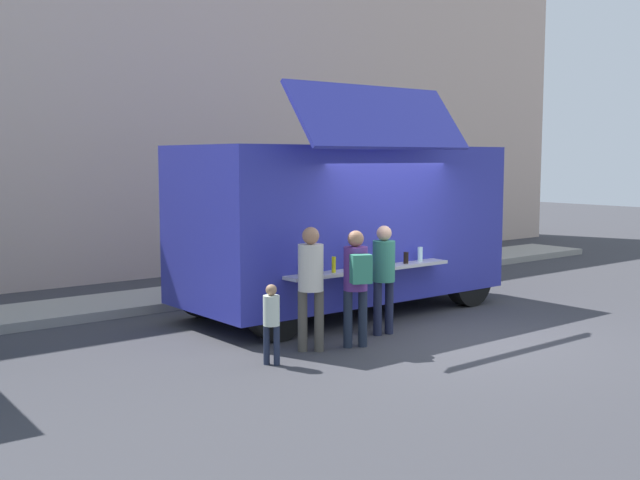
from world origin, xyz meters
TOP-DOWN VIEW (x-y plane):
  - ground_plane at (0.00, 0.00)m, footprint 60.00×60.00m
  - curb_strip at (-3.95, 4.96)m, footprint 28.00×1.60m
  - building_behind at (-2.95, 8.86)m, footprint 32.00×2.40m
  - food_truck_main at (0.06, 2.34)m, footprint 5.54×3.04m
  - trash_bin at (4.07, 4.66)m, footprint 0.60×0.60m
  - customer_front_ordering at (-0.58, 0.68)m, footprint 0.34×0.33m
  - customer_mid_with_backpack at (-1.41, 0.34)m, footprint 0.43×0.53m
  - customer_rear_waiting at (-2.01, 0.58)m, footprint 0.34×0.34m
  - child_near_queue at (-2.82, 0.35)m, footprint 0.21×0.21m

SIDE VIEW (x-z plane):
  - ground_plane at x=0.00m, z-range 0.00..0.00m
  - curb_strip at x=-3.95m, z-range 0.00..0.15m
  - trash_bin at x=4.07m, z-range 0.00..0.90m
  - child_near_queue at x=-2.82m, z-range 0.10..1.12m
  - customer_front_ordering at x=-0.58m, z-range 0.16..1.76m
  - customer_mid_with_backpack at x=-1.41m, z-range 0.18..1.79m
  - customer_rear_waiting at x=-2.01m, z-range 0.16..1.84m
  - food_truck_main at x=0.06m, z-range -0.31..3.34m
  - building_behind at x=-2.95m, z-range 0.00..7.65m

